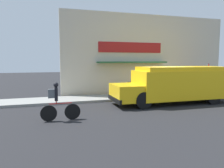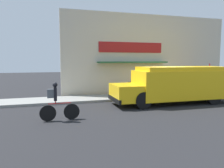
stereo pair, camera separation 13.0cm
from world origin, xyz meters
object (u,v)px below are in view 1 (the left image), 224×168
(cyclist, at_px, (58,102))
(trash_bin, at_px, (132,88))
(school_bus, at_px, (176,84))
(stop_sign_post, at_px, (208,73))

(cyclist, height_order, trash_bin, cyclist)
(cyclist, xyz_separation_m, trash_bin, (5.35, 4.88, -0.21))
(school_bus, distance_m, stop_sign_post, 4.49)
(stop_sign_post, distance_m, trash_bin, 5.66)
(trash_bin, bearing_deg, stop_sign_post, -11.19)
(cyclist, distance_m, stop_sign_post, 11.49)
(school_bus, distance_m, trash_bin, 3.46)
(school_bus, bearing_deg, cyclist, -164.07)
(cyclist, distance_m, trash_bin, 7.24)
(stop_sign_post, height_order, trash_bin, stop_sign_post)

